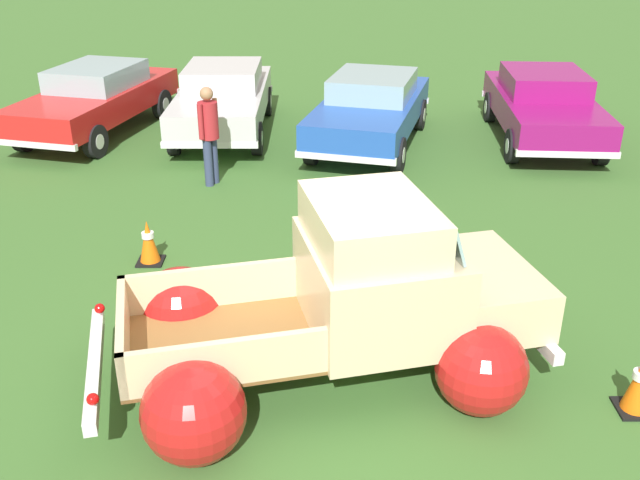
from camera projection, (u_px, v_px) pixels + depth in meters
The scene contains 8 objects.
ground_plane at pixel (319, 372), 7.67m from camera, with size 80.00×80.00×0.00m, color #3D6B2D.
vintage_pickup_truck at pixel (356, 307), 7.43m from camera, with size 4.93×3.56×1.96m.
show_car_0 at pixel (99, 97), 15.25m from camera, with size 2.88×4.90×1.43m.
show_car_1 at pixel (226, 97), 15.26m from camera, with size 1.86×4.54×1.43m.
show_car_2 at pixel (374, 108), 14.46m from camera, with size 2.95×4.80×1.43m.
show_car_3 at pixel (546, 104), 14.73m from camera, with size 2.14×4.62×1.43m.
spectator_0 at pixel (212, 130), 12.34m from camera, with size 0.46×0.51×1.74m.
lane_cone_1 at pixel (151, 242), 9.88m from camera, with size 0.36×0.36×0.63m.
Camera 1 is at (0.03, -6.32, 4.58)m, focal length 40.10 mm.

